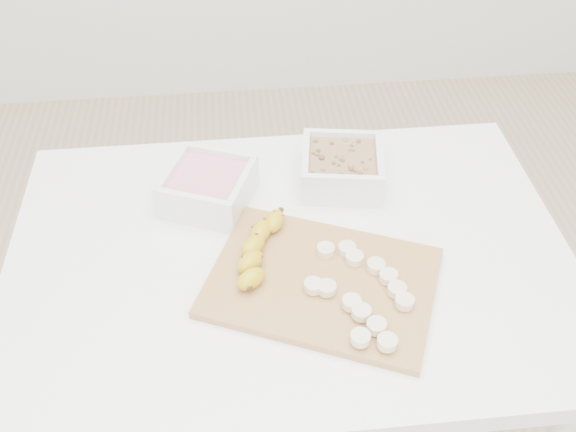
{
  "coord_description": "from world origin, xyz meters",
  "views": [
    {
      "loc": [
        -0.08,
        -0.78,
        1.57
      ],
      "look_at": [
        0.0,
        0.03,
        0.81
      ],
      "focal_mm": 40.0,
      "sensor_mm": 36.0,
      "label": 1
    }
  ],
  "objects": [
    {
      "name": "bowl_granola",
      "position": [
        0.12,
        0.18,
        0.79
      ],
      "size": [
        0.18,
        0.18,
        0.07
      ],
      "color": "white",
      "rests_on": "table"
    },
    {
      "name": "cutting_board",
      "position": [
        0.05,
        -0.08,
        0.76
      ],
      "size": [
        0.44,
        0.39,
        0.01
      ],
      "primitive_type": "cube",
      "rotation": [
        0.0,
        0.0,
        -0.41
      ],
      "color": "#B47C4B",
      "rests_on": "table"
    },
    {
      "name": "table",
      "position": [
        0.0,
        0.0,
        0.65
      ],
      "size": [
        1.0,
        0.7,
        0.75
      ],
      "color": "white",
      "rests_on": "ground"
    },
    {
      "name": "banana_slices",
      "position": [
        0.1,
        -0.12,
        0.77
      ],
      "size": [
        0.17,
        0.24,
        0.02
      ],
      "color": "beige",
      "rests_on": "cutting_board"
    },
    {
      "name": "banana",
      "position": [
        -0.06,
        -0.02,
        0.78
      ],
      "size": [
        0.14,
        0.19,
        0.03
      ],
      "primitive_type": null,
      "rotation": [
        0.0,
        0.0,
        -0.56
      ],
      "color": "#BB9A10",
      "rests_on": "cutting_board"
    },
    {
      "name": "bowl_yogurt",
      "position": [
        -0.14,
        0.15,
        0.79
      ],
      "size": [
        0.2,
        0.2,
        0.07
      ],
      "color": "white",
      "rests_on": "table"
    }
  ]
}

